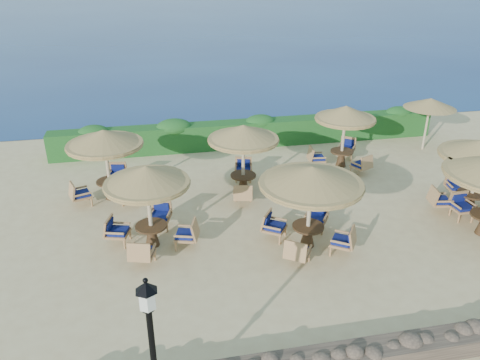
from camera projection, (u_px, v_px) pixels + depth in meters
ground at (295, 221)px, 15.76m from camera, size 120.00×120.00×0.00m
sea at (169, 12)px, 77.82m from camera, size 160.00×160.00×0.00m
hedge at (250, 133)px, 21.88m from camera, size 18.00×0.90×1.20m
stone_wall at (381, 353)px, 10.17m from camera, size 15.00×0.65×0.44m
extra_parasol at (430, 103)px, 20.82m from camera, size 2.30×2.30×2.41m
cafe_set_0 at (148, 194)px, 13.68m from camera, size 2.88×2.88×2.65m
cafe_set_1 at (311, 191)px, 13.58m from camera, size 3.08×3.08×2.65m
cafe_set_3 at (106, 150)px, 16.45m from camera, size 2.79×2.79×2.65m
cafe_set_4 at (243, 143)px, 16.89m from camera, size 2.61×2.88×2.65m
cafe_set_5 at (345, 125)px, 19.13m from camera, size 2.67×2.76×2.65m
cafe_set_6 at (479, 163)px, 15.61m from camera, size 2.88×2.88×2.65m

